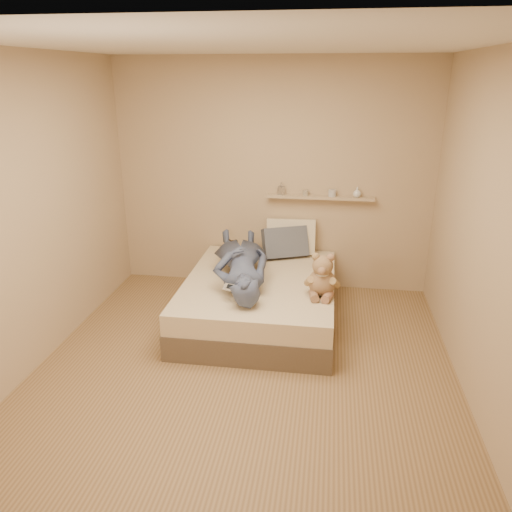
% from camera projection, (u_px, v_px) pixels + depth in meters
% --- Properties ---
extents(room, '(3.80, 3.80, 3.80)m').
position_uv_depth(room, '(244.00, 224.00, 3.89)').
color(room, '#90714A').
rests_on(room, ground).
extents(bed, '(1.50, 1.90, 0.45)m').
position_uv_depth(bed, '(260.00, 299.00, 5.12)').
color(bed, brown).
rests_on(bed, floor).
extents(game_console, '(0.17, 0.11, 0.05)m').
position_uv_depth(game_console, '(231.00, 288.00, 4.51)').
color(game_console, '#B7B9BE').
rests_on(game_console, bed).
extents(teddy_bear, '(0.35, 0.34, 0.43)m').
position_uv_depth(teddy_bear, '(322.00, 278.00, 4.60)').
color(teddy_bear, '#8C664D').
rests_on(teddy_bear, bed).
extents(dark_plush, '(0.16, 0.16, 0.25)m').
position_uv_depth(dark_plush, '(233.00, 251.00, 5.52)').
color(dark_plush, black).
rests_on(dark_plush, bed).
extents(pillow_cream, '(0.57, 0.28, 0.42)m').
position_uv_depth(pillow_cream, '(291.00, 236.00, 5.71)').
color(pillow_cream, beige).
rests_on(pillow_cream, bed).
extents(pillow_grey, '(0.56, 0.43, 0.37)m').
position_uv_depth(pillow_grey, '(285.00, 242.00, 5.60)').
color(pillow_grey, slate).
rests_on(pillow_grey, bed).
extents(person, '(0.89, 1.62, 0.37)m').
position_uv_depth(person, '(241.00, 262.00, 4.99)').
color(person, '#404B64').
rests_on(person, bed).
extents(wall_shelf, '(1.20, 0.12, 0.03)m').
position_uv_depth(wall_shelf, '(320.00, 197.00, 5.59)').
color(wall_shelf, tan).
rests_on(wall_shelf, wall_back).
extents(shelf_bottles, '(0.95, 0.12, 0.14)m').
position_uv_depth(shelf_bottles, '(326.00, 192.00, 5.56)').
color(shelf_bottles, '#BABABE').
rests_on(shelf_bottles, wall_shelf).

